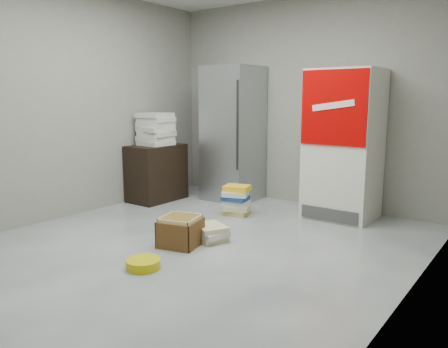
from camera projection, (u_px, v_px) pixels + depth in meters
ground at (180, 251)px, 4.21m from camera, size 5.00×5.00×0.00m
room_shell at (177, 60)px, 3.90m from camera, size 4.04×5.04×2.82m
steel_fridge at (233, 134)px, 6.26m from camera, size 0.70×0.72×1.90m
coke_cooler at (343, 144)px, 5.29m from camera, size 0.80×0.73×1.80m
wood_shelf at (157, 173)px, 6.27m from camera, size 0.50×0.80×0.80m
supply_box_stack at (156, 129)px, 6.15m from camera, size 0.44×0.44×0.45m
phonebook_stack_main at (236, 200)px, 5.49m from camera, size 0.39×0.35×0.38m
phonebook_stack_side at (210, 233)px, 4.53m from camera, size 0.46×0.41×0.16m
cardboard_box at (181, 234)px, 4.36m from camera, size 0.45×0.45×0.30m
bucket_lid at (143, 264)px, 3.79m from camera, size 0.37×0.37×0.08m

